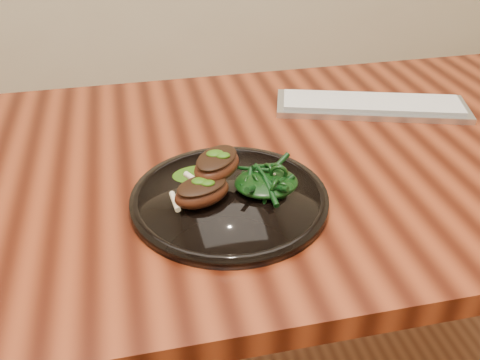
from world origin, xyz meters
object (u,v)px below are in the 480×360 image
Objects in this scene: desk at (250,195)px; lamb_chop_front at (202,191)px; keyboard at (372,105)px; plate at (229,199)px; greens_heap at (266,179)px.

desk is 14.84× the size of lamb_chop_front.
lamb_chop_front is at bearing -144.87° from keyboard.
lamb_chop_front is 0.50m from keyboard.
desk is 3.83× the size of keyboard.
keyboard is at bearing 35.13° from lamb_chop_front.
plate is at bearing -116.28° from desk.
plate is 3.03× the size of greens_heap.
keyboard is (0.30, 0.27, -0.03)m from greens_heap.
greens_heap reaches higher than plate.
desk is at bearing 52.69° from lamb_chop_front.
plate is at bearing -174.81° from greens_heap.
desk is 0.18m from plate.
keyboard is at bearing 41.77° from greens_heap.
plate is 2.87× the size of lamb_chop_front.
lamb_chop_front reaches higher than plate.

